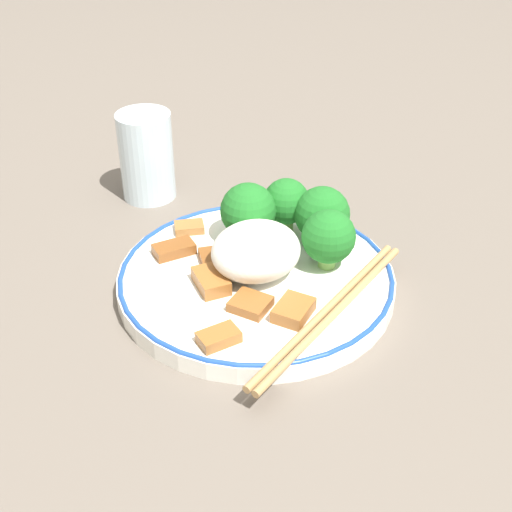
# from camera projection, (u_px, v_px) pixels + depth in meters

# --- Properties ---
(ground_plane) EXTENTS (3.00, 3.00, 0.00)m
(ground_plane) POSITION_uv_depth(u_px,v_px,m) (256.00, 289.00, 0.68)
(ground_plane) COLOR #665B51
(plate) EXTENTS (0.26, 0.26, 0.02)m
(plate) POSITION_uv_depth(u_px,v_px,m) (256.00, 279.00, 0.68)
(plate) COLOR white
(plate) RESTS_ON ground_plane
(rice_mound) EXTENTS (0.08, 0.08, 0.05)m
(rice_mound) POSITION_uv_depth(u_px,v_px,m) (253.00, 254.00, 0.65)
(rice_mound) COLOR white
(rice_mound) RESTS_ON plate
(broccoli_back_left) EXTENTS (0.05, 0.05, 0.06)m
(broccoli_back_left) POSITION_uv_depth(u_px,v_px,m) (329.00, 237.00, 0.66)
(broccoli_back_left) COLOR #7FB756
(broccoli_back_left) RESTS_ON plate
(broccoli_back_center) EXTENTS (0.06, 0.06, 0.06)m
(broccoli_back_center) POSITION_uv_depth(u_px,v_px,m) (322.00, 214.00, 0.70)
(broccoli_back_center) COLOR #7FB756
(broccoli_back_center) RESTS_ON plate
(broccoli_back_right) EXTENTS (0.05, 0.05, 0.06)m
(broccoli_back_right) POSITION_uv_depth(u_px,v_px,m) (286.00, 202.00, 0.72)
(broccoli_back_right) COLOR #7FB756
(broccoli_back_right) RESTS_ON plate
(broccoli_mid_left) EXTENTS (0.06, 0.06, 0.06)m
(broccoli_mid_left) POSITION_uv_depth(u_px,v_px,m) (248.00, 211.00, 0.70)
(broccoli_mid_left) COLOR #7FB756
(broccoli_mid_left) RESTS_ON plate
(meat_near_front) EXTENTS (0.03, 0.04, 0.01)m
(meat_near_front) POSITION_uv_depth(u_px,v_px,m) (211.00, 281.00, 0.65)
(meat_near_front) COLOR #995B28
(meat_near_front) RESTS_ON plate
(meat_near_left) EXTENTS (0.04, 0.02, 0.01)m
(meat_near_left) POSITION_uv_depth(u_px,v_px,m) (219.00, 337.00, 0.59)
(meat_near_left) COLOR #995B28
(meat_near_left) RESTS_ON plate
(meat_near_right) EXTENTS (0.03, 0.03, 0.01)m
(meat_near_right) POSITION_uv_depth(u_px,v_px,m) (189.00, 227.00, 0.73)
(meat_near_right) COLOR #9E6633
(meat_near_right) RESTS_ON plate
(meat_near_back) EXTENTS (0.04, 0.02, 0.01)m
(meat_near_back) POSITION_uv_depth(u_px,v_px,m) (174.00, 249.00, 0.70)
(meat_near_back) COLOR brown
(meat_near_back) RESTS_ON plate
(meat_on_rice_edge) EXTENTS (0.05, 0.04, 0.01)m
(meat_on_rice_edge) POSITION_uv_depth(u_px,v_px,m) (292.00, 311.00, 0.62)
(meat_on_rice_edge) COLOR #995B28
(meat_on_rice_edge) RESTS_ON plate
(meat_mid_left) EXTENTS (0.04, 0.04, 0.01)m
(meat_mid_left) POSITION_uv_depth(u_px,v_px,m) (250.00, 304.00, 0.63)
(meat_mid_left) COLOR brown
(meat_mid_left) RESTS_ON plate
(meat_mid_right) EXTENTS (0.03, 0.03, 0.01)m
(meat_mid_right) POSITION_uv_depth(u_px,v_px,m) (214.00, 258.00, 0.69)
(meat_mid_right) COLOR brown
(meat_mid_right) RESTS_ON plate
(chopsticks) EXTENTS (0.22, 0.12, 0.01)m
(chopsticks) POSITION_uv_depth(u_px,v_px,m) (330.00, 312.00, 0.62)
(chopsticks) COLOR #AD8451
(chopsticks) RESTS_ON plate
(drinking_glass) EXTENTS (0.06, 0.06, 0.10)m
(drinking_glass) POSITION_uv_depth(u_px,v_px,m) (147.00, 156.00, 0.81)
(drinking_glass) COLOR silver
(drinking_glass) RESTS_ON ground_plane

